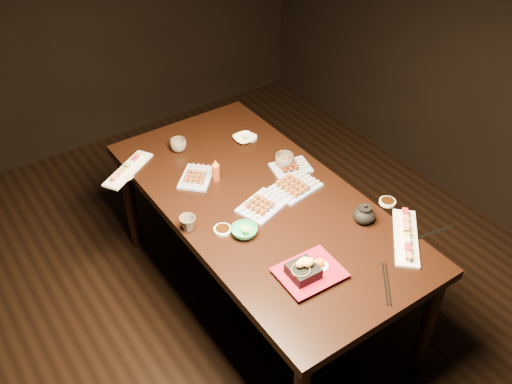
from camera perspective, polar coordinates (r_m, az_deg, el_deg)
ground at (r=3.10m, az=-0.03°, el=-17.35°), size 5.00×5.00×0.00m
dining_table at (r=3.12m, az=0.52°, el=-6.15°), size 1.36×1.98×0.75m
sushi_platter_near at (r=2.73m, az=14.79°, el=-4.16°), size 0.34×0.35×0.05m
sushi_platter_far at (r=3.13m, az=-12.70°, el=2.42°), size 0.35×0.27×0.04m
yakitori_plate_center at (r=2.81m, az=0.64°, el=-1.09°), size 0.27×0.23×0.06m
yakitori_plate_right at (r=2.93m, az=3.97°, el=0.82°), size 0.27×0.21×0.06m
yakitori_plate_left at (r=3.01m, az=-5.98°, el=1.75°), size 0.26×0.26×0.05m
tsukune_plate at (r=3.07m, az=3.51°, el=2.73°), size 0.23×0.19×0.05m
edamame_bowl_green at (r=2.66m, az=-1.19°, el=-3.95°), size 0.15×0.15×0.04m
edamame_bowl_cream at (r=3.29m, az=-1.17°, el=5.34°), size 0.12×0.12×0.03m
tempura_tray at (r=2.47m, az=5.44°, el=-7.47°), size 0.29×0.23×0.10m
teacup_near_left at (r=2.44m, az=4.46°, el=-8.35°), size 0.12×0.12×0.08m
teacup_mid_right at (r=3.07m, az=2.87°, el=3.12°), size 0.14×0.14×0.08m
teacup_far_left at (r=2.70m, az=-6.84°, el=-3.12°), size 0.09×0.09×0.07m
teacup_far_right at (r=3.23m, az=-7.77°, el=4.66°), size 0.12×0.12×0.07m
teapot at (r=2.76m, az=10.76°, el=-2.09°), size 0.16×0.16×0.10m
condiment_bottle at (r=2.97m, az=-4.05°, el=2.21°), size 0.04×0.04×0.13m
sauce_dish_west at (r=2.69m, az=-3.35°, el=-3.79°), size 0.12×0.12×0.01m
sauce_dish_east at (r=3.32m, az=-0.65°, el=5.46°), size 0.12×0.12×0.02m
sauce_dish_se at (r=2.92m, az=13.01°, el=-0.97°), size 0.11×0.11×0.01m
sauce_dish_nw at (r=3.10m, az=-12.93°, el=1.66°), size 0.10×0.10×0.02m
chopsticks_near at (r=2.52m, az=12.89°, el=-8.86°), size 0.17×0.20×0.01m
chopsticks_se at (r=2.81m, az=17.55°, el=-3.85°), size 0.20×0.06×0.01m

